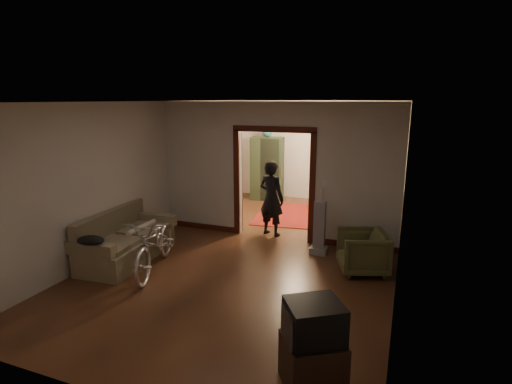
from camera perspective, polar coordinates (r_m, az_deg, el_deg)
The scene contains 24 objects.
floor at distance 7.84m, azimuth 0.79°, elevation -8.10°, with size 5.00×8.50×0.01m, color #3E2113.
ceiling at distance 7.31m, azimuth 0.86°, elevation 12.82°, with size 5.00×8.50×0.01m, color white.
wall_back at distance 11.48m, azimuth 8.21°, elevation 5.82°, with size 5.00×0.02×2.80m, color beige.
wall_left at distance 8.62m, azimuth -14.98°, elevation 3.08°, with size 0.02×8.50×2.80m, color beige.
wall_right at distance 7.01m, azimuth 20.38°, elevation 0.44°, with size 0.02×8.50×2.80m, color beige.
partition_wall at distance 8.15m, azimuth 2.65°, elevation 2.94°, with size 5.00×0.14×2.80m, color beige.
door_casing at distance 8.20m, azimuth 2.63°, elevation 0.88°, with size 1.74×0.20×2.32m, color #3E150E.
far_window at distance 11.29m, azimuth 11.67°, elevation 6.33°, with size 0.98×0.06×1.28m, color black.
chandelier at distance 9.71m, azimuth 6.03°, elevation 10.18°, with size 0.24×0.24×0.24m, color #FFE0A5.
light_switch at distance 7.84m, azimuth 9.77°, elevation 1.25°, with size 0.08×0.01×0.12m, color silver.
sofa at distance 7.57m, azimuth -17.96°, elevation -6.01°, with size 0.87×1.93×0.89m, color #6F674A.
rolled_paper at distance 7.70m, azimuth -16.03°, elevation -4.85°, with size 0.10×0.10×0.79m, color beige.
jacket at distance 6.82m, azimuth -22.56°, elevation -6.39°, with size 0.45×0.34×0.13m, color black.
bicycle at distance 6.97m, azimuth -14.18°, elevation -7.03°, with size 0.65×1.85×0.97m, color silver.
armchair at distance 6.97m, azimuth 14.98°, elevation -8.25°, with size 0.76×0.78×0.71m, color brown.
tv_stand at distance 4.40m, azimuth 8.08°, elevation -22.95°, with size 0.57×0.52×0.52m, color black.
crt_tv at distance 4.16m, azimuth 8.28°, elevation -18.20°, with size 0.53×0.48×0.46m, color black.
vacuum at distance 7.53m, azimuth 9.05°, elevation -5.05°, with size 0.31×0.25×1.02m, color gray.
person at distance 8.40m, azimuth 2.22°, elevation -0.92°, with size 0.58×0.38×1.60m, color black.
oriental_rug at distance 10.05m, azimuth 4.82°, elevation -3.26°, with size 1.59×2.09×0.02m, color maroon.
locker at distance 11.41m, azimuth 1.60°, elevation 3.35°, with size 0.90×0.50×1.80m, color #23301D.
globe at distance 11.28m, azimuth 1.63°, elevation 8.57°, with size 0.26×0.26×0.26m, color #1E5972.
desk at distance 10.99m, azimuth 13.86°, elevation -0.01°, with size 1.10×0.62×0.82m, color #331911.
desk_chair at distance 10.62m, azimuth 9.55°, elevation -0.11°, with size 0.39×0.39×0.88m, color #331911.
Camera 1 is at (2.52, -6.86, 2.85)m, focal length 28.00 mm.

